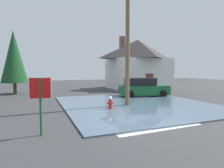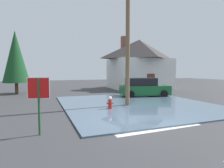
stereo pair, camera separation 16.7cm
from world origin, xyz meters
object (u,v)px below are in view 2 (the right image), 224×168
Objects in this scene: stop_sign_near at (39,94)px; pine_tree_short_left at (16,57)px; house at (139,63)px; fire_hydrant at (110,103)px; utility_pole at (128,34)px; parked_car at (143,88)px.

stop_sign_near is 14.56m from pine_tree_short_left.
house is 14.51m from pine_tree_short_left.
fire_hydrant is 12.94m from pine_tree_short_left.
utility_pole is 12.88m from house.
utility_pole is (1.49, 0.69, 4.36)m from fire_hydrant.
fire_hydrant is at bearing -60.27° from pine_tree_short_left.
pine_tree_short_left is (-11.10, 6.36, 2.96)m from parked_car.
parked_car is (4.90, 4.49, 0.40)m from fire_hydrant.
fire_hydrant is 0.13× the size of pine_tree_short_left.
pine_tree_short_left is at bearing -177.30° from house.
house is 1.65× the size of parked_car.
utility_pole reaches higher than parked_car.
stop_sign_near is at bearing -138.58° from parked_car.
parked_car is at bearing 41.42° from stop_sign_near.
fire_hydrant is 0.09× the size of utility_pole.
utility_pole is 1.18× the size of house.
stop_sign_near is at bearing -129.52° from house.
parked_car is at bearing -29.82° from pine_tree_short_left.
pine_tree_short_left is at bearing 127.09° from utility_pole.
parked_car is (3.42, 3.80, -3.96)m from utility_pole.
stop_sign_near is 5.35m from fire_hydrant.
stop_sign_near is at bearing -143.51° from utility_pole.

